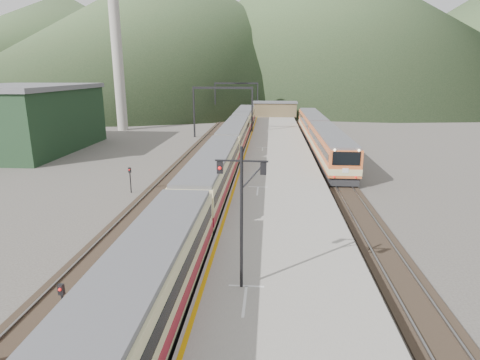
{
  "coord_description": "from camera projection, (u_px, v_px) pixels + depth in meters",
  "views": [
    {
      "loc": [
        4.73,
        -8.83,
        10.29
      ],
      "look_at": [
        2.42,
        21.6,
        2.0
      ],
      "focal_mm": 30.0,
      "sensor_mm": 36.0,
      "label": 1
    }
  ],
  "objects": [
    {
      "name": "track_far",
      "position": [
        192.0,
        155.0,
        50.38
      ],
      "size": [
        2.6,
        200.0,
        0.23
      ],
      "color": "black",
      "rests_on": "ground"
    },
    {
      "name": "platform",
      "position": [
        277.0,
        157.0,
        47.57
      ],
      "size": [
        8.0,
        100.0,
        1.0
      ],
      "primitive_type": "cube",
      "color": "gray",
      "rests_on": "ground"
    },
    {
      "name": "hill_b",
      "position": [
        318.0,
        20.0,
        220.83
      ],
      "size": [
        220.0,
        220.0,
        75.0
      ],
      "primitive_type": "cone",
      "color": "#2C4325",
      "rests_on": "ground"
    },
    {
      "name": "short_signal_c",
      "position": [
        130.0,
        177.0,
        34.74
      ],
      "size": [
        0.23,
        0.17,
        2.27
      ],
      "color": "black",
      "rests_on": "ground"
    },
    {
      "name": "hill_a",
      "position": [
        178.0,
        28.0,
        189.44
      ],
      "size": [
        180.0,
        180.0,
        60.0
      ],
      "primitive_type": "cone",
      "color": "#2C4325",
      "rests_on": "ground"
    },
    {
      "name": "signal_mast",
      "position": [
        241.0,
        204.0,
        16.89
      ],
      "size": [
        2.2,
        0.25,
        6.34
      ],
      "color": "black",
      "rests_on": "platform"
    },
    {
      "name": "smokestack",
      "position": [
        116.0,
        43.0,
        68.88
      ],
      "size": [
        1.8,
        1.8,
        30.0
      ],
      "primitive_type": "cylinder",
      "color": "#9E998E",
      "rests_on": "ground"
    },
    {
      "name": "warehouse",
      "position": [
        22.0,
        118.0,
        52.88
      ],
      "size": [
        14.5,
        20.5,
        8.6
      ],
      "color": "black",
      "rests_on": "ground"
    },
    {
      "name": "short_signal_a",
      "position": [
        63.0,
        303.0,
        15.82
      ],
      "size": [
        0.24,
        0.18,
        2.27
      ],
      "color": "black",
      "rests_on": "ground"
    },
    {
      "name": "track_second",
      "position": [
        325.0,
        158.0,
        49.17
      ],
      "size": [
        2.6,
        200.0,
        0.23
      ],
      "color": "black",
      "rests_on": "ground"
    },
    {
      "name": "short_signal_b",
      "position": [
        208.0,
        152.0,
        45.31
      ],
      "size": [
        0.26,
        0.23,
        2.27
      ],
      "color": "black",
      "rests_on": "ground"
    },
    {
      "name": "hill_d",
      "position": [
        67.0,
        42.0,
        244.06
      ],
      "size": [
        200.0,
        200.0,
        55.0
      ],
      "primitive_type": "cone",
      "color": "#2C4325",
      "rests_on": "ground"
    },
    {
      "name": "second_train",
      "position": [
        319.0,
        133.0,
        55.21
      ],
      "size": [
        2.98,
        40.55,
        3.64
      ],
      "color": "#CE602E",
      "rests_on": "track_second"
    },
    {
      "name": "track_main",
      "position": [
        232.0,
        156.0,
        50.01
      ],
      "size": [
        2.6,
        200.0,
        0.23
      ],
      "color": "black",
      "rests_on": "ground"
    },
    {
      "name": "main_train",
      "position": [
        226.0,
        151.0,
        43.03
      ],
      "size": [
        2.91,
        79.82,
        3.55
      ],
      "color": "#CDC388",
      "rests_on": "track_main"
    },
    {
      "name": "station_shed",
      "position": [
        275.0,
        109.0,
        85.51
      ],
      "size": [
        9.4,
        4.4,
        3.1
      ],
      "color": "brown",
      "rests_on": "platform"
    },
    {
      "name": "gantry_near",
      "position": [
        223.0,
        102.0,
        63.21
      ],
      "size": [
        9.55,
        0.25,
        8.0
      ],
      "color": "black",
      "rests_on": "ground"
    },
    {
      "name": "gantry_far",
      "position": [
        236.0,
        94.0,
        87.27
      ],
      "size": [
        9.55,
        0.25,
        8.0
      ],
      "color": "black",
      "rests_on": "ground"
    }
  ]
}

